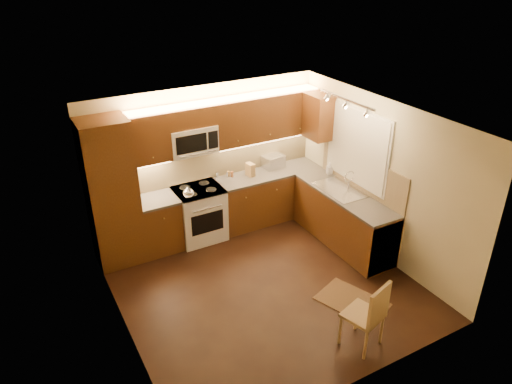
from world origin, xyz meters
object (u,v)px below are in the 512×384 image
stove (199,213)px  microwave (192,140)px  kettle (188,191)px  toaster_oven (273,161)px  sink (340,186)px  knife_block (250,170)px  dining_chair (363,313)px  soap_bottle (330,168)px

stove → microwave: microwave is taller
kettle → toaster_oven: bearing=-1.1°
stove → toaster_oven: bearing=6.8°
sink → knife_block: size_ratio=3.82×
stove → kettle: size_ratio=4.75×
microwave → sink: size_ratio=0.88×
kettle → knife_block: bearing=-1.3°
knife_block → dining_chair: size_ratio=0.24×
knife_block → soap_bottle: (1.24, -0.59, -0.01)m
toaster_oven → dining_chair: 3.54m
kettle → sink: bearing=-35.8°
stove → dining_chair: bearing=-76.9°
sink → toaster_oven: size_ratio=2.34×
toaster_oven → stove: bearing=180.0°
kettle → dining_chair: (0.99, -3.03, -0.54)m
microwave → dining_chair: microwave is taller
kettle → soap_bottle: size_ratio=0.98×
sink → dining_chair: bearing=-120.7°
knife_block → sink: bearing=-57.6°
sink → toaster_oven: (-0.47, 1.31, 0.04)m
microwave → toaster_oven: 1.68m
kettle → toaster_oven: (1.77, 0.38, -0.01)m
knife_block → dining_chair: bearing=-102.0°
sink → kettle: 2.42m
stove → dining_chair: 3.32m
sink → kettle: bearing=157.5°
sink → dining_chair: 2.50m
toaster_oven → dining_chair: bearing=-109.6°
kettle → soap_bottle: 2.50m
knife_block → soap_bottle: size_ratio=1.13×
kettle → toaster_oven: toaster_oven is taller
knife_block → toaster_oven: bearing=4.9°
sink → soap_bottle: bearing=68.2°
microwave → kettle: bearing=-125.8°
microwave → stove: bearing=-90.0°
microwave → toaster_oven: bearing=1.8°
stove → knife_block: size_ratio=4.08×
toaster_oven → soap_bottle: (0.71, -0.71, -0.01)m
sink → soap_bottle: (0.24, 0.60, 0.02)m
microwave → soap_bottle: 2.44m
stove → toaster_oven: (1.53, 0.18, 0.55)m
microwave → sink: (2.00, -1.26, -0.74)m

